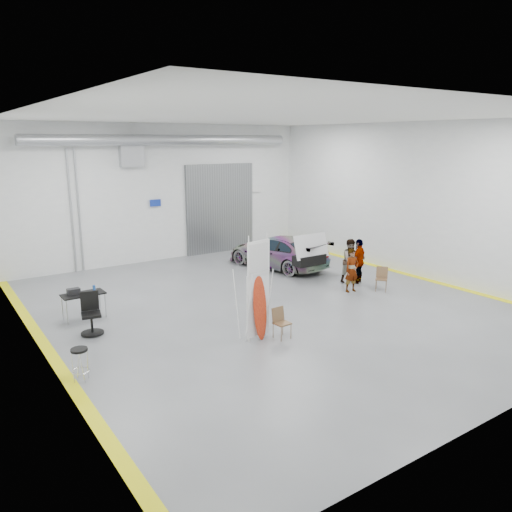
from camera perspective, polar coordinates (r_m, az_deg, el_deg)
ground at (r=16.49m, az=1.56°, el=-5.64°), size 16.00×16.00×0.00m
room_shell at (r=17.62m, az=-2.00°, el=9.14°), size 14.02×16.18×6.01m
sedan_car at (r=21.17m, az=2.49°, el=0.49°), size 2.86×4.95×1.35m
person_a at (r=18.04m, az=10.89°, el=-1.61°), size 0.60×0.43×1.57m
person_b at (r=19.22m, az=10.80°, el=-0.54°), size 0.86×0.68×1.68m
person_c at (r=19.18m, az=11.67°, el=-0.56°), size 1.07×0.76×1.71m
surfboard_display at (r=13.38m, az=0.22°, el=-4.83°), size 0.82×0.32×2.91m
folding_chair_near at (r=13.79m, az=2.97°, el=-8.33°), size 0.42×0.44×0.85m
folding_chair_far at (r=18.51m, az=14.09°, el=-3.07°), size 0.56×0.65×0.85m
shop_stool at (r=12.10m, az=-19.44°, el=-11.66°), size 0.40×0.40×0.78m
work_table at (r=15.95m, az=-19.40°, el=-4.11°), size 1.25×0.64×1.02m
office_chair at (r=14.73m, az=-18.39°, el=-6.55°), size 0.62×0.64×1.17m
trunk_lid at (r=19.44m, az=6.17°, el=1.38°), size 1.57×0.96×0.04m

